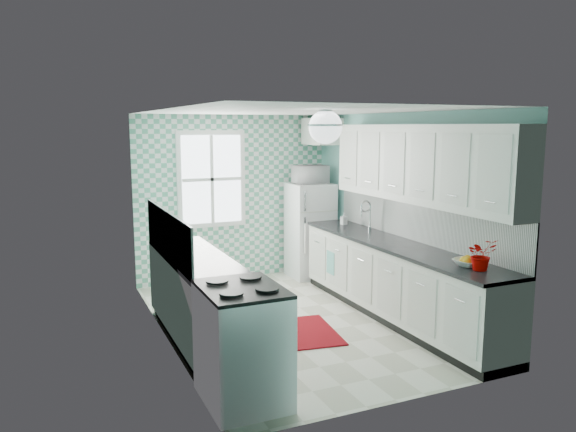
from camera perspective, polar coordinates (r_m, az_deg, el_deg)
name	(u,v)px	position (r m, az deg, el deg)	size (l,w,h in m)	color
floor	(293,322)	(6.89, 0.47, -10.73)	(3.00, 4.40, 0.02)	silver
ceiling	(293,110)	(6.48, 0.50, 10.71)	(3.00, 4.40, 0.02)	white
wall_back	(233,198)	(8.61, -5.59, 1.87)	(3.00, 0.02, 2.50)	#6EB0A7
wall_front	(404,260)	(4.69, 11.72, -4.40)	(3.00, 0.02, 2.50)	#6EB0A7
wall_left	(164,229)	(6.11, -12.52, -1.28)	(0.02, 4.40, 2.50)	#6EB0A7
wall_right	(400,212)	(7.32, 11.32, 0.45)	(0.02, 4.40, 2.50)	#6EB0A7
accent_wall	(234,198)	(8.59, -5.54, 1.85)	(3.00, 0.01, 2.50)	#57AA8A
window	(211,179)	(8.43, -7.78, 3.72)	(1.04, 0.05, 1.44)	white
backsplash_right	(418,221)	(6.99, 13.04, -0.46)	(0.02, 3.60, 0.51)	white
backsplash_left	(167,235)	(6.06, -12.16, -1.89)	(0.02, 2.15, 0.51)	white
upper_cabinets_right	(420,164)	(6.66, 13.23, 5.18)	(0.33, 3.20, 0.90)	silver
upper_cabinet_fridge	(321,131)	(8.70, 3.36, 8.57)	(0.40, 0.74, 0.40)	silver
ceiling_light	(325,127)	(5.76, 3.82, 9.03)	(0.34, 0.34, 0.35)	silver
base_cabinets_right	(396,283)	(6.99, 10.92, -6.66)	(0.60, 3.60, 0.90)	white
countertop_right	(396,245)	(6.87, 10.93, -2.90)	(0.63, 3.60, 0.04)	black
base_cabinets_left	(196,299)	(6.30, -9.34, -8.37)	(0.60, 2.15, 0.90)	white
countertop_left	(196,258)	(6.18, -9.32, -4.19)	(0.63, 2.15, 0.04)	black
fridge	(310,230)	(8.73, 2.26, -1.45)	(0.64, 0.64, 1.46)	silver
stove	(242,343)	(4.88, -4.66, -12.69)	(0.66, 0.82, 0.99)	white
sink	(360,231)	(7.58, 7.37, -1.57)	(0.43, 0.36, 0.53)	silver
rug	(304,332)	(6.54, 1.65, -11.69)	(0.70, 1.00, 0.02)	#831003
dish_towel	(331,263)	(7.73, 4.35, -4.76)	(0.01, 0.21, 0.31)	#6BBFB7
fruit_bowl	(469,263)	(5.92, 17.87, -4.54)	(0.29, 0.29, 0.07)	white
potted_plant	(481,254)	(5.78, 19.04, -3.71)	(0.28, 0.25, 0.32)	#B00B2B
soap_bottle	(344,219)	(8.04, 5.70, -0.27)	(0.08, 0.08, 0.17)	#8AABB9
microwave	(310,174)	(8.61, 2.29, 4.24)	(0.50, 0.34, 0.28)	white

